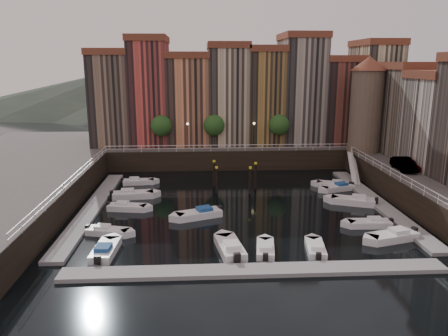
{
  "coord_description": "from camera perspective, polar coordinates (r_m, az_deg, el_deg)",
  "views": [
    {
      "loc": [
        -4.1,
        -47.87,
        15.85
      ],
      "look_at": [
        -1.26,
        4.0,
        3.32
      ],
      "focal_mm": 35.0,
      "sensor_mm": 36.0,
      "label": 1
    }
  ],
  "objects": [
    {
      "name": "mountains",
      "position": [
        158.18,
        -1.04,
        10.68
      ],
      "size": [
        145.0,
        100.0,
        18.0
      ],
      "color": "#2D382D",
      "rests_on": "ground"
    },
    {
      "name": "railings",
      "position": [
        54.28,
        1.28,
        0.71
      ],
      "size": [
        36.08,
        34.04,
        0.52
      ],
      "color": "white",
      "rests_on": "ground"
    },
    {
      "name": "car_a",
      "position": [
        58.11,
        23.19,
        0.33
      ],
      "size": [
        2.45,
        4.12,
        1.31
      ],
      "primitive_type": "imported",
      "rotation": [
        0.0,
        0.0,
        0.25
      ],
      "color": "gray",
      "rests_on": "quay_right"
    },
    {
      "name": "boat_near_2",
      "position": [
        38.22,
        5.42,
        -10.49
      ],
      "size": [
        2.0,
        4.19,
        0.94
      ],
      "rotation": [
        0.0,
        0.0,
        1.43
      ],
      "color": "white",
      "rests_on": "ground"
    },
    {
      "name": "boat_left_3",
      "position": [
        53.85,
        -11.93,
        -3.42
      ],
      "size": [
        5.22,
        2.41,
        1.18
      ],
      "rotation": [
        0.0,
        0.0,
        0.12
      ],
      "color": "white",
      "rests_on": "ground"
    },
    {
      "name": "promenade_trees",
      "position": [
        66.78,
        -0.73,
        5.58
      ],
      "size": [
        21.2,
        3.2,
        5.2
      ],
      "color": "black",
      "rests_on": "quay_far"
    },
    {
      "name": "boat_near_0",
      "position": [
        38.99,
        -15.26,
        -10.34
      ],
      "size": [
        2.01,
        4.89,
        1.11
      ],
      "rotation": [
        0.0,
        0.0,
        1.52
      ],
      "color": "white",
      "rests_on": "ground"
    },
    {
      "name": "boat_left_4",
      "position": [
        59.82,
        -11.21,
        -1.74
      ],
      "size": [
        4.36,
        1.89,
        0.99
      ],
      "rotation": [
        0.0,
        0.0,
        0.08
      ],
      "color": "white",
      "rests_on": "ground"
    },
    {
      "name": "dock_right",
      "position": [
        53.43,
        19.41,
        -4.3
      ],
      "size": [
        2.0,
        28.0,
        0.35
      ],
      "primitive_type": "cube",
      "color": "gray",
      "rests_on": "ground"
    },
    {
      "name": "boat_right_4",
      "position": [
        59.03,
        14.14,
        -2.1
      ],
      "size": [
        4.48,
        2.86,
        1.01
      ],
      "rotation": [
        0.0,
        0.0,
        2.81
      ],
      "color": "white",
      "rests_on": "ground"
    },
    {
      "name": "car_b",
      "position": [
        57.38,
        22.41,
        0.38
      ],
      "size": [
        1.89,
        4.84,
        1.57
      ],
      "primitive_type": "imported",
      "rotation": [
        0.0,
        0.0,
        -0.05
      ],
      "color": "gray",
      "rests_on": "quay_right"
    },
    {
      "name": "boat_right_0",
      "position": [
        43.38,
        21.28,
        -8.3
      ],
      "size": [
        5.14,
        3.06,
        1.15
      ],
      "rotation": [
        0.0,
        0.0,
        3.42
      ],
      "color": "white",
      "rests_on": "ground"
    },
    {
      "name": "far_terrace",
      "position": [
        71.92,
        2.83,
        9.64
      ],
      "size": [
        48.7,
        10.3,
        17.5
      ],
      "color": "#7D6450",
      "rests_on": "quay_far"
    },
    {
      "name": "boat_extra_217",
      "position": [
        46.23,
        -3.19,
        -6.0
      ],
      "size": [
        5.13,
        3.44,
        1.16
      ],
      "rotation": [
        0.0,
        0.0,
        3.52
      ],
      "color": "white",
      "rests_on": "ground"
    },
    {
      "name": "boat_right_3",
      "position": [
        57.68,
        14.7,
        -2.49
      ],
      "size": [
        4.62,
        2.95,
        1.04
      ],
      "rotation": [
        0.0,
        0.0,
        3.48
      ],
      "color": "white",
      "rests_on": "ground"
    },
    {
      "name": "mooring_pilings",
      "position": [
        55.4,
        1.32,
        -1.3
      ],
      "size": [
        5.65,
        4.24,
        3.78
      ],
      "color": "black",
      "rests_on": "ground"
    },
    {
      "name": "dock_near",
      "position": [
        34.87,
        4.07,
        -13.2
      ],
      "size": [
        30.0,
        2.0,
        0.35
      ],
      "primitive_type": "cube",
      "color": "gray",
      "rests_on": "ground"
    },
    {
      "name": "boat_near_1",
      "position": [
        38.04,
        0.81,
        -10.41
      ],
      "size": [
        2.65,
        5.35,
        1.2
      ],
      "rotation": [
        0.0,
        0.0,
        1.73
      ],
      "color": "white",
      "rests_on": "ground"
    },
    {
      "name": "street_lamps",
      "position": [
        65.9,
        -0.4,
        4.87
      ],
      "size": [
        10.36,
        0.36,
        4.18
      ],
      "color": "black",
      "rests_on": "quay_far"
    },
    {
      "name": "corner_tower",
      "position": [
        67.11,
        18.11,
        8.06
      ],
      "size": [
        5.2,
        5.2,
        13.8
      ],
      "color": "#6B5B4C",
      "rests_on": "quay_right"
    },
    {
      "name": "boat_left_1",
      "position": [
        43.23,
        -15.05,
        -7.97
      ],
      "size": [
        4.38,
        2.52,
        0.98
      ],
      "rotation": [
        0.0,
        0.0,
        -0.26
      ],
      "color": "white",
      "rests_on": "ground"
    },
    {
      "name": "quay_far",
      "position": [
        75.37,
        0.04,
        2.58
      ],
      "size": [
        80.0,
        20.0,
        3.0
      ],
      "primitive_type": "cube",
      "color": "black",
      "rests_on": "ground"
    },
    {
      "name": "boat_right_2",
      "position": [
        52.53,
        16.64,
        -4.14
      ],
      "size": [
        5.25,
        3.5,
        1.19
      ],
      "rotation": [
        0.0,
        0.0,
        2.77
      ],
      "color": "white",
      "rests_on": "ground"
    },
    {
      "name": "boat_right_1",
      "position": [
        46.04,
        18.57,
        -6.87
      ],
      "size": [
        4.46,
        1.77,
        1.02
      ],
      "rotation": [
        0.0,
        0.0,
        3.1
      ],
      "color": "white",
      "rests_on": "ground"
    },
    {
      "name": "dock_left",
      "position": [
        50.89,
        -16.79,
        -4.99
      ],
      "size": [
        2.0,
        28.0,
        0.35
      ],
      "primitive_type": "cube",
      "color": "gray",
      "rests_on": "ground"
    },
    {
      "name": "boat_near_3",
      "position": [
        38.97,
        11.86,
        -10.24
      ],
      "size": [
        2.01,
        4.24,
        0.95
      ],
      "rotation": [
        0.0,
        0.0,
        1.44
      ],
      "color": "white",
      "rests_on": "ground"
    },
    {
      "name": "gangway",
      "position": [
        63.19,
        16.56,
        0.25
      ],
      "size": [
        2.78,
        8.32,
        3.73
      ],
      "color": "white",
      "rests_on": "ground"
    },
    {
      "name": "ground",
      "position": [
        50.6,
        1.68,
        -4.71
      ],
      "size": [
        200.0,
        200.0,
        0.0
      ],
      "primitive_type": "plane",
      "color": "black",
      "rests_on": "ground"
    },
    {
      "name": "boat_left_2",
      "position": [
        49.6,
        -12.64,
        -5.0
      ],
      "size": [
        4.56,
        2.28,
        1.02
      ],
      "rotation": [
        0.0,
        0.0,
        -0.16
      ],
      "color": "white",
      "rests_on": "ground"
    }
  ]
}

